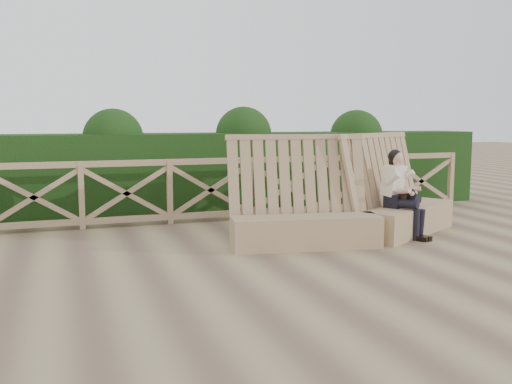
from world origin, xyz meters
name	(u,v)px	position (x,y,z in m)	size (l,w,h in m)	color
ground	(288,272)	(0.00, 0.00, 0.00)	(60.00, 60.00, 0.00)	brown
bench	(357,213)	(1.65, 1.33, 0.39)	(3.98, 1.70, 1.57)	#998057
woman	(400,190)	(2.36, 1.30, 0.71)	(0.56, 0.82, 1.32)	black
guardrail	(210,190)	(0.00, 3.50, 0.55)	(10.10, 0.09, 1.10)	#947856
hedge	(194,172)	(0.00, 4.70, 0.75)	(12.00, 1.20, 1.50)	black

